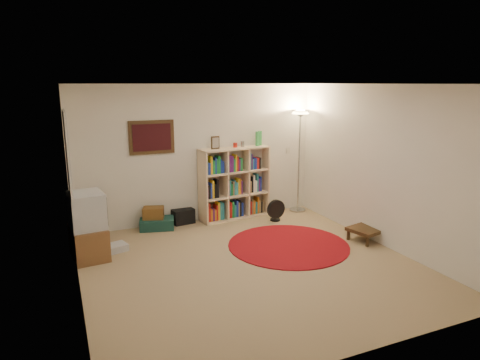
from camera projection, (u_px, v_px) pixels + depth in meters
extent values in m
cube|color=#9C815B|center=(250.00, 266.00, 6.03)|extent=(4.50, 4.50, 0.02)
cube|color=white|center=(251.00, 83.00, 5.47)|extent=(4.50, 4.50, 0.02)
cube|color=silver|center=(199.00, 154.00, 7.78)|extent=(4.50, 0.02, 2.50)
cube|color=silver|center=(359.00, 231.00, 3.73)|extent=(4.50, 0.02, 2.50)
cube|color=silver|center=(71.00, 196.00, 4.88)|extent=(0.02, 4.50, 2.50)
cube|color=silver|center=(383.00, 166.00, 6.63)|extent=(0.02, 4.50, 2.50)
cube|color=#372413|center=(152.00, 137.00, 7.34)|extent=(0.78, 0.04, 0.58)
cube|color=#460E15|center=(152.00, 137.00, 7.32)|extent=(0.66, 0.01, 0.46)
cube|color=white|center=(67.00, 153.00, 5.98)|extent=(0.03, 1.00, 1.20)
cube|color=beige|center=(288.00, 151.00, 8.48)|extent=(0.08, 0.01, 0.12)
cube|color=#FFD8AA|center=(235.00, 216.00, 8.18)|extent=(1.38, 0.54, 0.03)
cube|color=#FFD8AA|center=(234.00, 148.00, 7.89)|extent=(1.38, 0.54, 0.03)
cube|color=#FFD8AA|center=(203.00, 187.00, 7.71)|extent=(0.07, 0.39, 1.35)
cube|color=#FFD8AA|center=(264.00, 179.00, 8.36)|extent=(0.07, 0.39, 1.35)
cube|color=#FFD8AA|center=(230.00, 181.00, 8.19)|extent=(1.34, 0.18, 1.35)
cube|color=#FFD8AA|center=(224.00, 184.00, 7.92)|extent=(0.07, 0.37, 1.29)
cube|color=#FFD8AA|center=(245.00, 182.00, 8.14)|extent=(0.07, 0.37, 1.29)
cube|color=#FFD8AA|center=(234.00, 195.00, 8.08)|extent=(1.32, 0.52, 0.03)
cube|color=#FFD8AA|center=(234.00, 171.00, 7.98)|extent=(1.32, 0.52, 0.03)
cube|color=yellow|center=(206.00, 214.00, 7.80)|extent=(0.06, 0.16, 0.29)
cube|color=red|center=(208.00, 212.00, 7.82)|extent=(0.06, 0.16, 0.34)
cube|color=orange|center=(210.00, 214.00, 7.85)|extent=(0.06, 0.16, 0.23)
cube|color=#521A6A|center=(212.00, 214.00, 7.87)|extent=(0.05, 0.16, 0.23)
cube|color=orange|center=(214.00, 214.00, 7.89)|extent=(0.05, 0.16, 0.21)
cube|color=red|center=(216.00, 212.00, 7.90)|extent=(0.05, 0.16, 0.29)
cube|color=yellow|center=(217.00, 211.00, 7.92)|extent=(0.06, 0.16, 0.34)
cube|color=teal|center=(219.00, 210.00, 7.94)|extent=(0.06, 0.16, 0.34)
cube|color=teal|center=(222.00, 210.00, 7.96)|extent=(0.06, 0.16, 0.31)
cube|color=#521A6A|center=(206.00, 193.00, 7.72)|extent=(0.06, 0.16, 0.22)
cube|color=black|center=(208.00, 192.00, 7.74)|extent=(0.06, 0.16, 0.24)
cube|color=#1A319F|center=(210.00, 190.00, 7.75)|extent=(0.05, 0.16, 0.28)
cube|color=yellow|center=(212.00, 189.00, 7.77)|extent=(0.06, 0.16, 0.32)
cube|color=black|center=(214.00, 191.00, 7.80)|extent=(0.06, 0.16, 0.25)
cube|color=black|center=(216.00, 188.00, 7.81)|extent=(0.06, 0.16, 0.33)
cube|color=#1A8538|center=(205.00, 168.00, 7.61)|extent=(0.06, 0.16, 0.27)
cube|color=#1A319F|center=(208.00, 169.00, 7.64)|extent=(0.07, 0.16, 0.22)
cube|color=yellow|center=(210.00, 165.00, 7.65)|extent=(0.06, 0.16, 0.33)
cube|color=#1A8538|center=(212.00, 167.00, 7.69)|extent=(0.06, 0.16, 0.25)
cube|color=#1A319F|center=(214.00, 166.00, 7.70)|extent=(0.04, 0.16, 0.31)
cube|color=#1A8538|center=(216.00, 166.00, 7.72)|extent=(0.05, 0.16, 0.28)
cube|color=#1A8538|center=(218.00, 165.00, 7.73)|extent=(0.06, 0.16, 0.33)
cube|color=#1A319F|center=(220.00, 166.00, 7.76)|extent=(0.04, 0.16, 0.27)
cube|color=#1A319F|center=(221.00, 167.00, 7.78)|extent=(0.06, 0.16, 0.23)
cube|color=red|center=(227.00, 209.00, 8.02)|extent=(0.06, 0.16, 0.33)
cube|color=red|center=(229.00, 209.00, 8.04)|extent=(0.06, 0.16, 0.30)
cube|color=#1A8538|center=(231.00, 209.00, 8.07)|extent=(0.06, 0.16, 0.31)
cube|color=teal|center=(234.00, 211.00, 8.10)|extent=(0.06, 0.16, 0.23)
cube|color=#1A319F|center=(236.00, 208.00, 8.11)|extent=(0.06, 0.16, 0.31)
cube|color=#92794F|center=(237.00, 209.00, 8.13)|extent=(0.04, 0.16, 0.28)
cube|color=black|center=(239.00, 208.00, 8.14)|extent=(0.05, 0.16, 0.31)
cube|color=#1A319F|center=(241.00, 209.00, 8.17)|extent=(0.06, 0.16, 0.26)
cube|color=#521A6A|center=(227.00, 189.00, 7.93)|extent=(0.05, 0.16, 0.23)
cube|color=teal|center=(229.00, 188.00, 7.94)|extent=(0.05, 0.16, 0.28)
cube|color=#1A8538|center=(230.00, 189.00, 7.97)|extent=(0.05, 0.16, 0.22)
cube|color=#92794F|center=(232.00, 188.00, 7.98)|extent=(0.05, 0.16, 0.26)
cube|color=teal|center=(233.00, 187.00, 7.99)|extent=(0.04, 0.16, 0.28)
cube|color=teal|center=(235.00, 188.00, 8.02)|extent=(0.07, 0.16, 0.23)
cube|color=yellow|center=(237.00, 186.00, 8.03)|extent=(0.04, 0.16, 0.30)
cube|color=orange|center=(239.00, 186.00, 8.05)|extent=(0.05, 0.16, 0.30)
cube|color=#521A6A|center=(240.00, 187.00, 8.07)|extent=(0.05, 0.16, 0.24)
cube|color=teal|center=(227.00, 166.00, 7.83)|extent=(0.04, 0.16, 0.23)
cube|color=#521A6A|center=(229.00, 164.00, 7.84)|extent=(0.06, 0.16, 0.32)
cube|color=#521A6A|center=(231.00, 164.00, 7.87)|extent=(0.06, 0.16, 0.30)
cube|color=#1A8538|center=(233.00, 165.00, 7.90)|extent=(0.06, 0.16, 0.25)
cube|color=yellow|center=(234.00, 163.00, 7.90)|extent=(0.04, 0.16, 0.33)
cube|color=red|center=(236.00, 164.00, 7.92)|extent=(0.05, 0.16, 0.29)
cube|color=#521A6A|center=(238.00, 165.00, 7.95)|extent=(0.05, 0.16, 0.23)
cube|color=#1A8538|center=(240.00, 164.00, 7.97)|extent=(0.06, 0.16, 0.25)
cube|color=#521A6A|center=(248.00, 206.00, 8.24)|extent=(0.05, 0.16, 0.33)
cube|color=red|center=(249.00, 207.00, 8.27)|extent=(0.05, 0.16, 0.25)
cube|color=#92794F|center=(251.00, 206.00, 8.28)|extent=(0.04, 0.16, 0.29)
cube|color=orange|center=(253.00, 207.00, 8.30)|extent=(0.06, 0.16, 0.26)
cube|color=teal|center=(255.00, 207.00, 8.33)|extent=(0.06, 0.16, 0.23)
cube|color=orange|center=(256.00, 205.00, 8.34)|extent=(0.05, 0.16, 0.32)
cube|color=#92794F|center=(258.00, 205.00, 8.36)|extent=(0.06, 0.16, 0.27)
cube|color=black|center=(260.00, 207.00, 8.39)|extent=(0.05, 0.16, 0.21)
cube|color=#92794F|center=(261.00, 205.00, 8.40)|extent=(0.05, 0.16, 0.25)
cube|color=#521A6A|center=(248.00, 187.00, 8.15)|extent=(0.05, 0.16, 0.22)
cube|color=#92794F|center=(249.00, 186.00, 8.17)|extent=(0.04, 0.16, 0.22)
cube|color=black|center=(251.00, 184.00, 8.18)|extent=(0.05, 0.16, 0.31)
cube|color=white|center=(252.00, 183.00, 8.19)|extent=(0.05, 0.16, 0.33)
cube|color=white|center=(254.00, 186.00, 8.23)|extent=(0.06, 0.16, 0.22)
cube|color=teal|center=(256.00, 182.00, 8.23)|extent=(0.05, 0.16, 0.35)
cube|color=#521A6A|center=(257.00, 185.00, 8.26)|extent=(0.05, 0.16, 0.25)
cube|color=#1A319F|center=(259.00, 183.00, 8.27)|extent=(0.05, 0.16, 0.29)
cube|color=teal|center=(248.00, 161.00, 8.05)|extent=(0.07, 0.16, 0.33)
cube|color=#521A6A|center=(250.00, 162.00, 8.07)|extent=(0.05, 0.16, 0.31)
cube|color=teal|center=(251.00, 164.00, 8.10)|extent=(0.04, 0.16, 0.21)
cube|color=#1A319F|center=(253.00, 163.00, 8.11)|extent=(0.05, 0.16, 0.23)
cube|color=#1A319F|center=(254.00, 163.00, 8.13)|extent=(0.05, 0.16, 0.22)
cube|color=red|center=(256.00, 163.00, 8.15)|extent=(0.07, 0.16, 0.23)
cube|color=black|center=(258.00, 163.00, 8.17)|extent=(0.05, 0.16, 0.23)
cube|color=#372413|center=(215.00, 143.00, 7.69)|extent=(0.16, 0.04, 0.23)
cube|color=#9F9385|center=(216.00, 143.00, 7.67)|extent=(0.13, 0.02, 0.18)
cylinder|color=#AD190F|center=(235.00, 145.00, 7.88)|extent=(0.09, 0.09, 0.09)
cylinder|color=#A2A3A7|center=(242.00, 144.00, 7.96)|extent=(0.07, 0.07, 0.11)
cylinder|color=#45B459|center=(257.00, 139.00, 8.06)|extent=(0.09, 0.09, 0.27)
cylinder|color=#45B459|center=(260.00, 138.00, 8.16)|extent=(0.09, 0.09, 0.27)
cylinder|color=#A2A3A7|center=(297.00, 210.00, 8.61)|extent=(0.41, 0.41, 0.03)
cylinder|color=#A2A3A7|center=(299.00, 163.00, 8.40)|extent=(0.04, 0.04, 1.87)
cone|color=#A2A3A7|center=(300.00, 114.00, 8.18)|extent=(0.50, 0.50, 0.15)
cylinder|color=#FFD88C|center=(300.00, 113.00, 8.18)|extent=(0.40, 0.40, 0.02)
cylinder|color=black|center=(275.00, 220.00, 7.98)|extent=(0.21, 0.21, 0.03)
cylinder|color=black|center=(275.00, 215.00, 7.96)|extent=(0.04, 0.04, 0.14)
cylinder|color=black|center=(276.00, 209.00, 7.92)|extent=(0.36, 0.11, 0.35)
cube|color=brown|center=(89.00, 242.00, 6.25)|extent=(0.54, 0.72, 0.47)
cube|color=silver|center=(86.00, 210.00, 6.14)|extent=(0.53, 0.61, 0.51)
cube|color=black|center=(103.00, 208.00, 6.26)|extent=(0.07, 0.49, 0.43)
cube|color=black|center=(104.00, 208.00, 6.26)|extent=(0.06, 0.43, 0.37)
cube|color=silver|center=(116.00, 248.00, 6.53)|extent=(0.38, 0.34, 0.11)
cube|color=#153A34|center=(157.00, 224.00, 7.52)|extent=(0.66, 0.51, 0.19)
cube|color=brown|center=(153.00, 213.00, 7.48)|extent=(0.41, 0.35, 0.20)
cube|color=black|center=(182.00, 216.00, 7.84)|extent=(0.43, 0.37, 0.27)
cylinder|color=maroon|center=(288.00, 245.00, 6.76)|extent=(1.91, 1.91, 0.02)
cube|color=#372413|center=(366.00, 230.00, 6.93)|extent=(0.56, 0.56, 0.06)
cube|color=#372413|center=(367.00, 241.00, 6.70)|extent=(0.05, 0.05, 0.17)
cube|color=#372413|center=(382.00, 236.00, 6.92)|extent=(0.05, 0.05, 0.17)
cube|color=#372413|center=(348.00, 235.00, 6.99)|extent=(0.05, 0.05, 0.17)
cube|color=#372413|center=(363.00, 230.00, 7.21)|extent=(0.05, 0.05, 0.17)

